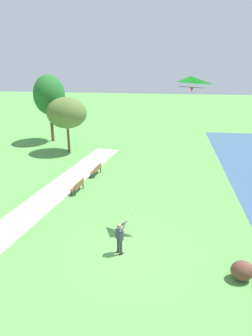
{
  "coord_description": "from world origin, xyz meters",
  "views": [
    {
      "loc": [
        1.41,
        -13.97,
        10.21
      ],
      "look_at": [
        -0.22,
        0.96,
        4.43
      ],
      "focal_mm": 33.99,
      "sensor_mm": 36.0,
      "label": 1
    }
  ],
  "objects_px": {
    "person_kite_flyer": "(120,236)",
    "tree_treeline_center": "(49,95)",
    "park_bench_far_walkway": "(97,169)",
    "lakeside_shrub": "(242,271)",
    "park_bench_near_walkway": "(78,186)",
    "flying_kite": "(189,86)",
    "tree_behind_path": "(67,113)"
  },
  "relations": [
    {
      "from": "park_bench_near_walkway",
      "to": "tree_treeline_center",
      "type": "bearing_deg",
      "value": 115.6
    },
    {
      "from": "flying_kite",
      "to": "park_bench_far_walkway",
      "type": "xyz_separation_m",
      "value": [
        -6.59,
        7.48,
        -7.78
      ]
    },
    {
      "from": "park_bench_far_walkway",
      "to": "lakeside_shrub",
      "type": "relative_size",
      "value": 1.47
    },
    {
      "from": "park_bench_near_walkway",
      "to": "tree_treeline_center",
      "type": "relative_size",
      "value": 0.21
    },
    {
      "from": "flying_kite",
      "to": "park_bench_near_walkway",
      "type": "relative_size",
      "value": 4.41
    },
    {
      "from": "person_kite_flyer",
      "to": "tree_treeline_center",
      "type": "relative_size",
      "value": 0.25
    },
    {
      "from": "tree_treeline_center",
      "to": "lakeside_shrub",
      "type": "height_order",
      "value": "tree_treeline_center"
    },
    {
      "from": "tree_behind_path",
      "to": "tree_treeline_center",
      "type": "height_order",
      "value": "tree_treeline_center"
    },
    {
      "from": "park_bench_near_walkway",
      "to": "lakeside_shrub",
      "type": "distance_m",
      "value": 13.07
    },
    {
      "from": "park_bench_near_walkway",
      "to": "tree_treeline_center",
      "type": "xyz_separation_m",
      "value": [
        -6.28,
        13.1,
        4.67
      ]
    },
    {
      "from": "flying_kite",
      "to": "tree_behind_path",
      "type": "relative_size",
      "value": 1.24
    },
    {
      "from": "flying_kite",
      "to": "tree_behind_path",
      "type": "distance_m",
      "value": 17.72
    },
    {
      "from": "person_kite_flyer",
      "to": "park_bench_near_walkway",
      "type": "xyz_separation_m",
      "value": [
        -4.05,
        7.11,
        -0.54
      ]
    },
    {
      "from": "tree_treeline_center",
      "to": "lakeside_shrub",
      "type": "distance_m",
      "value": 27.4
    },
    {
      "from": "flying_kite",
      "to": "tree_behind_path",
      "type": "bearing_deg",
      "value": 128.29
    },
    {
      "from": "tree_behind_path",
      "to": "person_kite_flyer",
      "type": "bearing_deg",
      "value": -65.91
    },
    {
      "from": "park_bench_near_walkway",
      "to": "park_bench_far_walkway",
      "type": "distance_m",
      "value": 3.5
    },
    {
      "from": "park_bench_far_walkway",
      "to": "tree_treeline_center",
      "type": "height_order",
      "value": "tree_treeline_center"
    },
    {
      "from": "flying_kite",
      "to": "lakeside_shrub",
      "type": "xyz_separation_m",
      "value": [
        2.62,
        -4.42,
        -7.8
      ]
    },
    {
      "from": "person_kite_flyer",
      "to": "park_bench_far_walkway",
      "type": "bearing_deg",
      "value": 107.54
    },
    {
      "from": "person_kite_flyer",
      "to": "lakeside_shrub",
      "type": "xyz_separation_m",
      "value": [
        5.88,
        -1.38,
        -0.56
      ]
    },
    {
      "from": "flying_kite",
      "to": "lakeside_shrub",
      "type": "distance_m",
      "value": 9.34
    },
    {
      "from": "flying_kite",
      "to": "tree_treeline_center",
      "type": "distance_m",
      "value": 22.11
    },
    {
      "from": "lakeside_shrub",
      "to": "park_bench_far_walkway",
      "type": "bearing_deg",
      "value": 127.73
    },
    {
      "from": "person_kite_flyer",
      "to": "park_bench_far_walkway",
      "type": "distance_m",
      "value": 11.06
    },
    {
      "from": "flying_kite",
      "to": "park_bench_far_walkway",
      "type": "relative_size",
      "value": 4.41
    },
    {
      "from": "park_bench_near_walkway",
      "to": "tree_behind_path",
      "type": "xyz_separation_m",
      "value": [
        -3.34,
        9.44,
        3.5
      ]
    },
    {
      "from": "person_kite_flyer",
      "to": "lakeside_shrub",
      "type": "height_order",
      "value": "person_kite_flyer"
    },
    {
      "from": "park_bench_near_walkway",
      "to": "lakeside_shrub",
      "type": "height_order",
      "value": "lakeside_shrub"
    },
    {
      "from": "tree_treeline_center",
      "to": "lakeside_shrub",
      "type": "xyz_separation_m",
      "value": [
        16.21,
        -21.58,
        -4.69
      ]
    },
    {
      "from": "park_bench_near_walkway",
      "to": "park_bench_far_walkway",
      "type": "relative_size",
      "value": 1.0
    },
    {
      "from": "park_bench_far_walkway",
      "to": "person_kite_flyer",
      "type": "bearing_deg",
      "value": -72.46
    }
  ]
}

